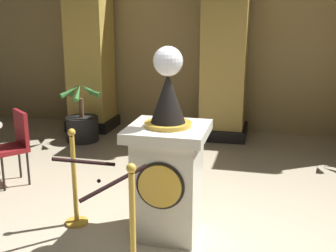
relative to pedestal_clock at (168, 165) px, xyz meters
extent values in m
plane|color=beige|center=(0.14, -0.34, -0.73)|extent=(10.67, 10.67, 0.00)
cube|color=tan|center=(0.14, 4.20, 1.08)|extent=(10.67, 0.16, 3.62)
cube|color=beige|center=(0.00, 0.00, -0.22)|extent=(0.61, 0.61, 1.03)
cube|color=beige|center=(0.00, 0.00, 0.35)|extent=(0.76, 0.76, 0.10)
cylinder|color=gold|center=(0.00, -0.31, -0.09)|extent=(0.41, 0.03, 0.41)
cylinder|color=black|center=(0.00, -0.30, -0.09)|extent=(0.46, 0.01, 0.46)
cylinder|color=gold|center=(0.00, 0.00, 0.42)|extent=(0.46, 0.46, 0.04)
cone|color=black|center=(0.00, 0.00, 0.68)|extent=(0.33, 0.33, 0.48)
cylinder|color=gold|center=(0.00, 0.00, 0.91)|extent=(0.03, 0.03, 0.07)
sphere|color=silver|center=(0.00, 0.00, 1.02)|extent=(0.28, 0.28, 0.28)
cylinder|color=gold|center=(-0.99, -0.04, -0.71)|extent=(0.24, 0.24, 0.03)
cylinder|color=gold|center=(-0.99, -0.04, -0.24)|extent=(0.05, 0.05, 0.97)
sphere|color=gold|center=(-0.99, -0.04, 0.28)|extent=(0.08, 0.08, 0.08)
cylinder|color=gold|center=(-0.08, -0.90, -0.24)|extent=(0.05, 0.05, 0.98)
sphere|color=gold|center=(-0.08, -0.90, 0.29)|extent=(0.08, 0.08, 0.08)
cylinder|color=black|center=(-0.76, -0.25, 0.06)|extent=(0.46, 0.49, 0.21)
cylinder|color=black|center=(-0.30, -0.68, 0.06)|extent=(0.46, 0.49, 0.21)
sphere|color=black|center=(-0.53, -0.47, -0.03)|extent=(0.04, 0.04, 0.04)
cube|color=black|center=(-2.37, 3.66, -0.63)|extent=(0.82, 0.82, 0.20)
cube|color=gold|center=(-2.37, 3.66, 1.01)|extent=(0.71, 0.71, 3.47)
cube|color=black|center=(0.14, 3.66, -0.63)|extent=(0.87, 0.87, 0.20)
cube|color=gold|center=(0.14, 3.66, 1.01)|extent=(0.75, 0.75, 3.47)
cylinder|color=black|center=(-2.22, 2.82, -0.51)|extent=(0.56, 0.56, 0.43)
cylinder|color=brown|center=(-2.22, 2.82, -0.14)|extent=(0.08, 0.08, 0.33)
cone|color=#387533|center=(-2.04, 2.81, 0.16)|extent=(0.38, 0.14, 0.22)
cone|color=#387533|center=(-2.17, 3.00, 0.16)|extent=(0.16, 0.36, 0.28)
cone|color=#387533|center=(-2.37, 2.91, 0.16)|extent=(0.34, 0.25, 0.32)
cone|color=#387533|center=(-2.35, 2.71, 0.16)|extent=(0.32, 0.33, 0.26)
cone|color=#387533|center=(-2.18, 2.65, 0.16)|extent=(0.16, 0.35, 0.31)
cylinder|color=black|center=(-2.26, 0.55, -0.50)|extent=(0.03, 0.03, 0.45)
cylinder|color=black|center=(-2.31, 1.00, -0.50)|extent=(0.03, 0.03, 0.45)
cylinder|color=black|center=(-2.06, 0.80, -0.50)|extent=(0.03, 0.03, 0.45)
cube|color=maroon|center=(-2.28, 0.78, -0.25)|extent=(0.56, 0.56, 0.06)
cube|color=maroon|center=(-2.18, 0.91, 0.01)|extent=(0.34, 0.29, 0.45)
camera|label=1|loc=(0.92, -3.85, 1.45)|focal=45.79mm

